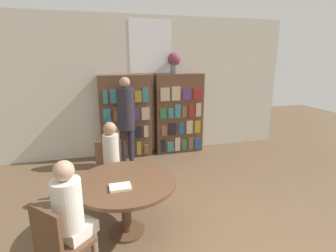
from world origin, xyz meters
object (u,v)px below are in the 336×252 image
Objects in this scene: bookshelf_right at (179,114)px; chair_near_camera at (58,243)px; reading_table at (125,189)px; librarian_standing at (126,112)px; chair_left_side at (110,167)px; seated_reader_left at (112,159)px; flower_vase at (174,61)px; seated_reader_right at (72,212)px; bookshelf_left at (126,117)px.

bookshelf_right is 2.00× the size of chair_near_camera.
librarian_standing is (0.29, 2.16, 0.51)m from reading_table.
bookshelf_right is 2.00× the size of chair_left_side.
reading_table is 0.77m from seated_reader_left.
chair_near_camera is 3.04m from librarian_standing.
reading_table is (-1.43, -2.66, -1.46)m from flower_vase.
reading_table is 0.69× the size of librarian_standing.
bookshelf_right is 4.02m from chair_near_camera.
flower_vase reaches higher than chair_left_side.
bookshelf_right is 3.95× the size of flower_vase.
librarian_standing reaches higher than reading_table.
flower_vase reaches higher than seated_reader_right.
bookshelf_right is at bearing 102.71° from chair_near_camera.
bookshelf_left reaches higher than seated_reader_right.
seated_reader_left is (0.60, 1.41, 0.20)m from chair_near_camera.
librarian_standing reaches higher than chair_left_side.
librarian_standing is (0.39, 1.40, 0.41)m from seated_reader_left.
chair_left_side is at bearing 97.15° from reading_table.
bookshelf_right is 2.52m from seated_reader_left.
bookshelf_left is at bearing 82.62° from reading_table.
chair_near_camera is 0.50× the size of librarian_standing.
chair_left_side is 1.42m from librarian_standing.
chair_left_side is 0.50× the size of librarian_standing.
seated_reader_right reaches higher than chair_left_side.
bookshelf_left is 3.95× the size of flower_vase.
bookshelf_right is 1.17m from flower_vase.
librarian_standing is (-1.26, -0.50, 0.21)m from bookshelf_right.
librarian_standing is (-0.05, -0.50, 0.21)m from bookshelf_left.
flower_vase is at bearing 104.18° from chair_near_camera.
seated_reader_right is (0.13, 0.12, 0.22)m from chair_near_camera.
librarian_standing reaches higher than chair_near_camera.
chair_left_side is at bearing -132.03° from flower_vase.
bookshelf_left reaches higher than librarian_standing.
chair_near_camera is 1.00× the size of chair_left_side.
seated_reader_right is at bearing 66.00° from chair_left_side.
bookshelf_left is 1.59m from flower_vase.
bookshelf_left is at bearing -110.20° from seated_reader_left.
seated_reader_left is (-1.53, -1.90, -1.36)m from flower_vase.
chair_near_camera is at bearing -109.39° from librarian_standing.
librarian_standing reaches higher than seated_reader_left.
seated_reader_left is 1.51m from librarian_standing.
bookshelf_left is 3.49m from chair_near_camera.
librarian_standing is at bearing 117.46° from chair_near_camera.
chair_near_camera is 1.55m from seated_reader_left.
reading_table is 1.38× the size of chair_near_camera.
chair_left_side is 0.27m from seated_reader_left.
bookshelf_right reaches higher than chair_left_side.
bookshelf_right is 3.83m from seated_reader_right.
reading_table is at bearing -118.25° from flower_vase.
bookshelf_left reaches higher than chair_left_side.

